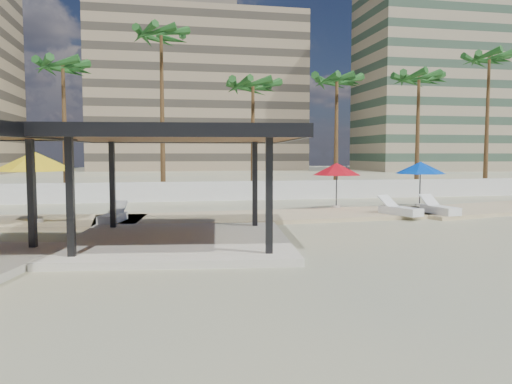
# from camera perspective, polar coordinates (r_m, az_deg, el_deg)

# --- Properties ---
(ground) EXTENTS (200.00, 200.00, 0.00)m
(ground) POSITION_cam_1_polar(r_m,az_deg,el_deg) (15.48, 1.56, -6.47)
(ground) COLOR tan
(ground) RESTS_ON ground
(promenade) EXTENTS (44.45, 7.97, 0.24)m
(promenade) POSITION_cam_1_polar(r_m,az_deg,el_deg) (23.30, 2.20, -2.66)
(promenade) COLOR #C6B284
(promenade) RESTS_ON ground
(boundary_wall) EXTENTS (56.00, 0.30, 1.20)m
(boundary_wall) POSITION_cam_1_polar(r_m,az_deg,el_deg) (31.09, -4.95, 0.10)
(boundary_wall) COLOR silver
(boundary_wall) RESTS_ON ground
(building_mid) EXTENTS (38.00, 16.00, 30.40)m
(building_mid) POSITION_cam_1_polar(r_m,az_deg,el_deg) (93.81, -6.73, 11.30)
(building_mid) COLOR #847259
(building_mid) RESTS_ON ground
(building_east) EXTENTS (32.00, 15.00, 36.40)m
(building_east) POSITION_cam_1_polar(r_m,az_deg,el_deg) (96.83, 21.55, 12.60)
(building_east) COLOR gray
(building_east) RESTS_ON ground
(pavilion_central) EXTENTS (8.07, 8.07, 3.68)m
(pavilion_central) POSITION_cam_1_polar(r_m,az_deg,el_deg) (16.04, -8.82, 1.77)
(pavilion_central) COLOR beige
(pavilion_central) RESTS_ON ground
(umbrella_b) EXTENTS (4.07, 4.07, 2.83)m
(umbrella_b) POSITION_cam_1_polar(r_m,az_deg,el_deg) (21.72, -23.98, 3.21)
(umbrella_b) COLOR beige
(umbrella_b) RESTS_ON promenade
(umbrella_c) EXTENTS (2.62, 2.62, 2.27)m
(umbrella_c) POSITION_cam_1_polar(r_m,az_deg,el_deg) (25.64, 9.20, 2.59)
(umbrella_c) COLOR beige
(umbrella_c) RESTS_ON promenade
(umbrella_d) EXTENTS (2.88, 2.88, 2.32)m
(umbrella_d) POSITION_cam_1_polar(r_m,az_deg,el_deg) (27.60, 18.28, 2.63)
(umbrella_d) COLOR beige
(umbrella_d) RESTS_ON promenade
(lounger_a) EXTENTS (1.10, 2.13, 0.77)m
(lounger_a) POSITION_cam_1_polar(r_m,az_deg,el_deg) (20.90, -16.02, -2.79)
(lounger_a) COLOR white
(lounger_a) RESTS_ON promenade
(lounger_b) EXTENTS (0.96, 2.24, 0.82)m
(lounger_b) POSITION_cam_1_polar(r_m,az_deg,el_deg) (24.38, 20.21, -1.86)
(lounger_b) COLOR white
(lounger_b) RESTS_ON promenade
(lounger_c) EXTENTS (1.41, 2.28, 0.82)m
(lounger_c) POSITION_cam_1_polar(r_m,az_deg,el_deg) (23.41, 16.09, -2.01)
(lounger_c) COLOR white
(lounger_c) RESTS_ON promenade
(palm_c) EXTENTS (3.00, 3.00, 9.14)m
(palm_c) POSITION_cam_1_polar(r_m,az_deg,el_deg) (33.79, -21.20, 12.72)
(palm_c) COLOR brown
(palm_c) RESTS_ON ground
(palm_d) EXTENTS (3.00, 3.00, 11.47)m
(palm_d) POSITION_cam_1_polar(r_m,az_deg,el_deg) (34.50, -10.78, 16.43)
(palm_d) COLOR brown
(palm_d) RESTS_ON ground
(palm_e) EXTENTS (3.00, 3.00, 8.31)m
(palm_e) POSITION_cam_1_polar(r_m,az_deg,el_deg) (34.10, -0.36, 11.61)
(palm_e) COLOR brown
(palm_e) RESTS_ON ground
(palm_f) EXTENTS (3.00, 3.00, 8.85)m
(palm_f) POSITION_cam_1_polar(r_m,az_deg,el_deg) (35.96, 9.23, 11.99)
(palm_f) COLOR brown
(palm_f) RESTS_ON ground
(palm_g) EXTENTS (3.00, 3.00, 9.14)m
(palm_g) POSITION_cam_1_polar(r_m,az_deg,el_deg) (38.12, 18.12, 11.81)
(palm_g) COLOR brown
(palm_g) RESTS_ON ground
(palm_h) EXTENTS (3.00, 3.00, 10.84)m
(palm_h) POSITION_cam_1_polar(r_m,az_deg,el_deg) (42.05, 25.10, 13.09)
(palm_h) COLOR brown
(palm_h) RESTS_ON ground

